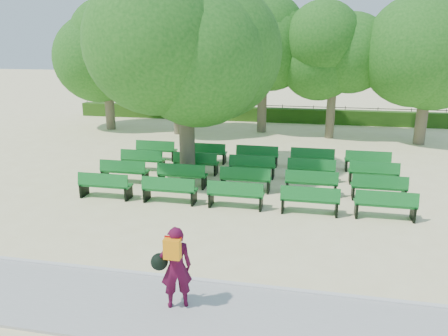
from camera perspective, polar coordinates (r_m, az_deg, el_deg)
name	(u,v)px	position (r m, az deg, el deg)	size (l,w,h in m)	color
ground	(223,189)	(15.62, -0.15, -2.82)	(120.00, 120.00, 0.00)	beige
paving	(146,308)	(9.19, -10.09, -17.53)	(30.00, 2.20, 0.06)	#A8A8A4
curb	(165,277)	(10.09, -7.65, -13.96)	(30.00, 0.12, 0.10)	silver
hedge	(266,115)	(28.98, 5.56, 6.94)	(26.00, 0.70, 0.90)	#284F14
fence	(267,120)	(29.45, 5.62, 6.20)	(26.00, 0.10, 1.02)	black
tree_line	(258,134)	(25.15, 4.53, 4.50)	(21.80, 6.80, 7.04)	#24621A
bench_array	(248,181)	(16.30, 3.22, -1.68)	(1.82, 0.70, 1.12)	#126B24
tree_among	(185,54)	(16.14, -5.12, 14.59)	(4.91, 4.91, 6.89)	brown
person	(175,266)	(8.67, -6.47, -12.61)	(0.85, 0.61, 1.69)	#470A26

